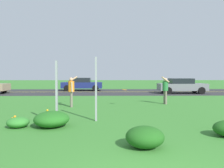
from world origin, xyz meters
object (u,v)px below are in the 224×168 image
Objects in this scene: car_navy_center_left at (82,84)px; person_catcher_green_shirt at (165,88)px; frisbee_orange at (125,90)px; sign_post_by_roadside at (96,89)px; sign_post_near_path at (57,92)px; person_thrower_orange_shirt at (71,89)px; car_gray_center_right at (182,86)px.

person_catcher_green_shirt is at bearing -61.22° from car_navy_center_left.
frisbee_orange is at bearing -165.15° from person_catcher_green_shirt.
sign_post_by_roadside reaches higher than car_navy_center_left.
sign_post_near_path is 4.38m from person_thrower_orange_shirt.
car_navy_center_left is (-2.48, 16.80, -0.51)m from sign_post_by_roadside.
person_catcher_green_shirt is at bearing 51.54° from sign_post_by_roadside.
sign_post_by_roadside is 0.56× the size of car_gray_center_right.
frisbee_orange is (1.43, 4.34, -0.32)m from sign_post_by_roadside.
sign_post_by_roadside is 1.47× the size of person_catcher_green_shirt.
person_thrower_orange_shirt is 0.38× the size of car_navy_center_left.
car_gray_center_right is (7.58, 12.86, -0.51)m from sign_post_by_roadside.
sign_post_by_roadside is 8.99× the size of frisbee_orange.
person_thrower_orange_shirt is at bearing -135.49° from car_gray_center_right.
sign_post_by_roadside reaches higher than frisbee_orange.
sign_post_near_path reaches higher than car_gray_center_right.
person_thrower_orange_shirt is 6.22× the size of frisbee_orange.
sign_post_near_path is 7.74m from person_catcher_green_shirt.
sign_post_near_path is 16.12m from car_gray_center_right.
person_catcher_green_shirt is at bearing 45.67° from sign_post_near_path.
sign_post_by_roadside reaches higher than person_catcher_green_shirt.
sign_post_near_path is 0.52× the size of car_navy_center_left.
sign_post_near_path reaches higher than car_navy_center_left.
car_gray_center_right is (3.59, 7.85, -0.23)m from person_catcher_green_shirt.
person_thrower_orange_shirt reaches higher than frisbee_orange.
car_navy_center_left is at bearing 118.78° from person_catcher_green_shirt.
car_navy_center_left reaches higher than frisbee_orange.
sign_post_near_path reaches higher than person_catcher_green_shirt.
car_gray_center_right is (8.99, 13.38, -0.42)m from sign_post_near_path.
person_thrower_orange_shirt reaches higher than car_gray_center_right.
person_catcher_green_shirt is 0.38× the size of car_gray_center_right.
frisbee_orange is at bearing -72.55° from car_navy_center_left.
person_catcher_green_shirt is 0.38× the size of car_navy_center_left.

